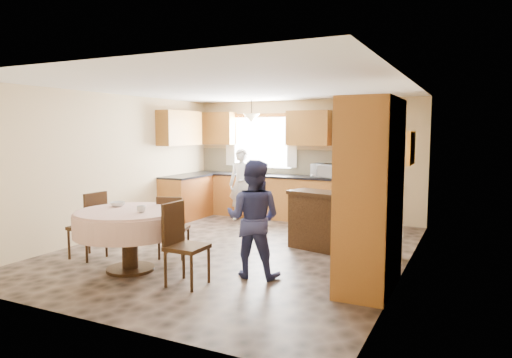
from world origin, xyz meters
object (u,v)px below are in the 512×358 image
object	(u,v)px
oven_tower	(354,172)
sideboard	(326,223)
dining_table	(129,224)
chair_back	(172,224)
person_dining	(253,219)
chair_right	(181,239)
cupboard	(370,195)
chair_left	(91,222)
person_sink	(242,184)

from	to	relation	value
oven_tower	sideboard	size ratio (longest dim) A/B	1.77
oven_tower	dining_table	distance (m)	4.68
chair_back	person_dining	distance (m)	1.46
oven_tower	chair_right	world-z (taller)	oven_tower
cupboard	dining_table	world-z (taller)	cupboard
person_dining	chair_left	bearing A→B (deg)	-0.73
cupboard	chair_right	size ratio (longest dim) A/B	2.23
chair_back	sideboard	bearing A→B (deg)	-161.84
oven_tower	person_sink	distance (m)	2.29
chair_right	person_sink	xyz separation A→B (m)	(-1.22, 3.88, 0.20)
chair_left	person_dining	distance (m)	2.49
sideboard	dining_table	world-z (taller)	sideboard
person_dining	cupboard	bearing A→B (deg)	179.29
oven_tower	chair_back	bearing A→B (deg)	-116.71
sideboard	cupboard	xyz separation A→B (m)	(0.97, -1.46, 0.68)
chair_back	chair_right	bearing A→B (deg)	112.72
cupboard	chair_back	size ratio (longest dim) A/B	2.42
chair_back	person_dining	bearing A→B (deg)	152.25
chair_back	cupboard	bearing A→B (deg)	160.21
oven_tower	person_dining	bearing A→B (deg)	-95.34
oven_tower	person_dining	xyz separation A→B (m)	(-0.35, -3.74, -0.31)
sideboard	person_dining	xyz separation A→B (m)	(-0.45, -1.64, 0.32)
chair_left	person_sink	size ratio (longest dim) A/B	0.66
chair_left	person_sink	world-z (taller)	person_sink
sideboard	chair_left	bearing A→B (deg)	-132.39
sideboard	oven_tower	bearing A→B (deg)	106.53
dining_table	chair_right	world-z (taller)	chair_right
chair_back	person_dining	world-z (taller)	person_dining
sideboard	chair_left	xyz separation A→B (m)	(-2.92, -1.96, 0.11)
person_dining	oven_tower	bearing A→B (deg)	-103.34
sideboard	chair_right	world-z (taller)	chair_right
chair_left	chair_back	size ratio (longest dim) A/B	1.07
sideboard	cupboard	distance (m)	1.88
oven_tower	person_sink	world-z (taller)	oven_tower
cupboard	person_sink	world-z (taller)	cupboard
dining_table	person_sink	bearing A→B (deg)	94.36
sideboard	chair_back	xyz separation A→B (m)	(-1.88, -1.42, 0.08)
cupboard	dining_table	distance (m)	3.11
oven_tower	chair_back	distance (m)	3.98
chair_back	chair_right	distance (m)	1.17
chair_left	sideboard	bearing A→B (deg)	126.47
oven_tower	cupboard	world-z (taller)	cupboard
oven_tower	person_sink	size ratio (longest dim) A/B	1.42
chair_back	person_dining	size ratio (longest dim) A/B	0.62
chair_right	person_sink	distance (m)	4.07
chair_right	person_sink	size ratio (longest dim) A/B	0.67
chair_back	person_sink	xyz separation A→B (m)	(-0.44, 3.01, 0.24)
dining_table	sideboard	bearing A→B (deg)	46.60
chair_right	person_sink	world-z (taller)	person_sink
dining_table	person_dining	world-z (taller)	person_dining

